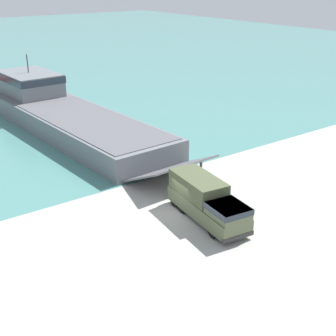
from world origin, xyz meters
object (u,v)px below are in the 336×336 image
soldier_on_ramp (225,197)px  military_truck (207,201)px  landing_craft (62,112)px  mooring_bollard (201,164)px

soldier_on_ramp → military_truck: bearing=-57.0°
landing_craft → mooring_bollard: landing_craft is taller
military_truck → mooring_bollard: bearing=149.9°
landing_craft → soldier_on_ramp: (1.64, -27.97, -1.00)m
landing_craft → military_truck: bearing=-94.5°
mooring_bollard → landing_craft: bearing=104.6°
landing_craft → military_truck: size_ratio=4.54×
landing_craft → soldier_on_ramp: bearing=-89.4°
landing_craft → soldier_on_ramp: 28.03m
military_truck → mooring_bollard: 10.23m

